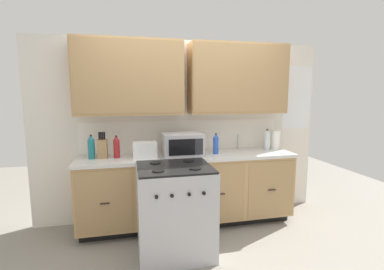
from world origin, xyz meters
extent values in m
plane|color=gray|center=(0.00, 0.00, 0.00)|extent=(8.00, 8.00, 0.00)
cube|color=white|center=(0.00, 0.62, 1.18)|extent=(3.87, 0.05, 2.36)
cube|color=white|center=(0.00, 0.60, 1.11)|extent=(2.67, 0.01, 0.40)
cube|color=tan|center=(-0.69, 0.43, 1.86)|extent=(1.28, 0.34, 0.89)
cube|color=#A58052|center=(-0.69, 0.26, 1.86)|extent=(1.26, 0.01, 0.84)
cube|color=tan|center=(0.69, 0.43, 1.86)|extent=(1.28, 0.34, 0.89)
cube|color=#A58052|center=(0.69, 0.26, 1.86)|extent=(1.26, 0.01, 0.84)
cube|color=white|center=(1.68, 0.60, 1.61)|extent=(0.44, 0.01, 0.90)
cube|color=black|center=(0.00, 0.33, 0.05)|extent=(2.61, 0.48, 0.10)
cube|color=tan|center=(0.00, 0.30, 0.49)|extent=(2.67, 0.60, 0.77)
cube|color=#A88354|center=(-1.00, 0.00, 0.49)|extent=(0.61, 0.01, 0.71)
cube|color=black|center=(-1.00, -0.02, 0.48)|extent=(0.10, 0.01, 0.01)
cube|color=#A88354|center=(-0.33, 0.00, 0.49)|extent=(0.61, 0.01, 0.71)
cube|color=black|center=(-0.33, -0.02, 0.48)|extent=(0.10, 0.01, 0.01)
cube|color=#A88354|center=(0.33, 0.00, 0.49)|extent=(0.61, 0.01, 0.71)
cube|color=black|center=(0.33, -0.02, 0.48)|extent=(0.10, 0.01, 0.01)
cube|color=#A88354|center=(1.00, 0.00, 0.49)|extent=(0.61, 0.01, 0.71)
cube|color=black|center=(1.00, -0.02, 0.48)|extent=(0.10, 0.01, 0.01)
cube|color=silver|center=(0.00, 0.30, 0.89)|extent=(2.70, 0.63, 0.04)
cube|color=#A8AAAF|center=(0.75, 0.33, 0.90)|extent=(0.56, 0.38, 0.02)
cube|color=#B7B7BC|center=(-0.28, -0.33, 0.46)|extent=(0.76, 0.66, 0.92)
cube|color=black|center=(-0.28, -0.33, 0.93)|extent=(0.74, 0.65, 0.02)
cylinder|color=black|center=(-0.46, -0.49, 0.94)|extent=(0.12, 0.12, 0.01)
cylinder|color=black|center=(-0.10, -0.49, 0.94)|extent=(0.12, 0.12, 0.01)
cylinder|color=black|center=(-0.46, -0.17, 0.94)|extent=(0.12, 0.12, 0.01)
cylinder|color=black|center=(-0.10, -0.17, 0.94)|extent=(0.12, 0.12, 0.01)
cylinder|color=black|center=(-0.50, -0.67, 0.75)|extent=(0.03, 0.02, 0.03)
cylinder|color=black|center=(-0.36, -0.67, 0.75)|extent=(0.03, 0.02, 0.03)
cylinder|color=black|center=(-0.20, -0.67, 0.75)|extent=(0.03, 0.02, 0.03)
cylinder|color=black|center=(-0.06, -0.67, 0.75)|extent=(0.03, 0.02, 0.03)
cube|color=#B7B7BC|center=(-0.08, 0.25, 1.05)|extent=(0.48, 0.36, 0.28)
cube|color=black|center=(-0.12, 0.06, 1.05)|extent=(0.31, 0.01, 0.19)
cube|color=#28282D|center=(0.08, 0.06, 1.05)|extent=(0.10, 0.01, 0.19)
cube|color=white|center=(-0.54, 0.24, 1.01)|extent=(0.28, 0.18, 0.19)
cube|color=black|center=(-0.59, 0.24, 1.10)|extent=(0.02, 0.13, 0.01)
cube|color=black|center=(-0.49, 0.24, 1.10)|extent=(0.02, 0.13, 0.01)
cube|color=#9C794E|center=(-1.03, 0.35, 1.02)|extent=(0.11, 0.14, 0.22)
cylinder|color=black|center=(-1.06, 0.34, 1.18)|extent=(0.02, 0.02, 0.09)
cylinder|color=black|center=(-1.04, 0.34, 1.18)|extent=(0.02, 0.02, 0.09)
cylinder|color=black|center=(-1.02, 0.34, 1.18)|extent=(0.02, 0.02, 0.09)
cylinder|color=black|center=(-1.00, 0.34, 1.18)|extent=(0.02, 0.02, 0.09)
cylinder|color=#B2B5BA|center=(0.75, 0.51, 1.01)|extent=(0.02, 0.02, 0.20)
cylinder|color=white|center=(1.26, 0.40, 1.04)|extent=(0.12, 0.12, 0.26)
cylinder|color=#1E707A|center=(-1.15, 0.32, 1.03)|extent=(0.08, 0.08, 0.23)
cone|color=#1E707A|center=(-1.15, 0.32, 1.17)|extent=(0.07, 0.07, 0.06)
cylinder|color=black|center=(-1.15, 0.32, 1.19)|extent=(0.03, 0.03, 0.02)
cylinder|color=maroon|center=(-0.87, 0.31, 1.02)|extent=(0.07, 0.07, 0.21)
cone|color=maroon|center=(-0.87, 0.31, 1.16)|extent=(0.07, 0.07, 0.05)
cylinder|color=black|center=(-0.87, 0.31, 1.18)|extent=(0.03, 0.03, 0.02)
cylinder|color=blue|center=(0.35, 0.26, 1.02)|extent=(0.07, 0.07, 0.21)
cone|color=blue|center=(0.35, 0.26, 1.15)|extent=(0.06, 0.06, 0.05)
cylinder|color=black|center=(0.35, 0.26, 1.17)|extent=(0.02, 0.02, 0.02)
cylinder|color=silver|center=(1.12, 0.39, 1.03)|extent=(0.08, 0.08, 0.22)
cone|color=silver|center=(1.12, 0.39, 1.17)|extent=(0.07, 0.07, 0.06)
cylinder|color=black|center=(1.12, 0.39, 1.19)|extent=(0.03, 0.03, 0.02)
camera|label=1|loc=(-0.72, -3.10, 1.66)|focal=26.41mm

